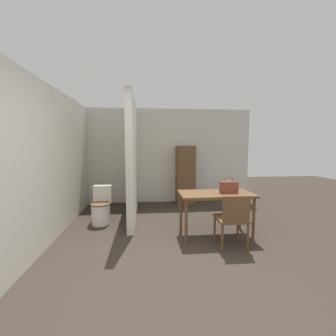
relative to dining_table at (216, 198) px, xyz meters
name	(u,v)px	position (x,y,z in m)	size (l,w,h in m)	color
ground_plane	(186,286)	(-0.75, -1.33, -0.66)	(16.00, 16.00, 0.00)	#382D26
wall_back	(161,156)	(-0.75, 2.44, 0.59)	(4.85, 0.12, 2.50)	silver
wall_left	(58,162)	(-2.73, 0.53, 0.59)	(0.12, 4.71, 2.50)	silver
partition_wall	(133,159)	(-1.45, 1.25, 0.59)	(0.12, 2.25, 2.50)	silver
dining_table	(216,198)	(0.00, 0.00, 0.00)	(1.23, 0.64, 0.74)	brown
wooden_chair	(233,218)	(0.12, -0.46, -0.20)	(0.46, 0.46, 0.82)	brown
toilet	(101,208)	(-2.06, 0.83, -0.35)	(0.38, 0.53, 0.72)	white
handbag	(229,187)	(0.21, -0.02, 0.19)	(0.30, 0.10, 0.28)	brown
wooden_cabinet	(185,175)	(-0.14, 2.15, 0.11)	(0.47, 0.44, 1.52)	brown
space_heater	(232,200)	(0.85, 1.41, -0.40)	(0.32, 0.17, 0.50)	#9E9EA3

